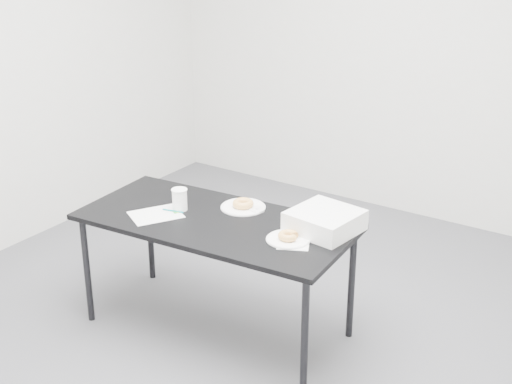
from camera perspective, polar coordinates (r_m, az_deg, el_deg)
The scene contains 15 objects.
floor at distance 4.31m, azimuth -0.18°, elevation -10.06°, with size 4.00×4.00×0.00m, color #47474C.
wall_back at distance 5.51m, azimuth 11.68°, elevation 11.78°, with size 4.00×0.02×2.70m, color silver.
wall_left at distance 5.13m, azimuth -19.45°, elevation 10.26°, with size 0.02×4.00×2.70m, color silver.
table at distance 3.93m, azimuth -3.26°, elevation -2.91°, with size 1.55×0.81×0.69m.
scorecard at distance 4.00m, azimuth -8.03°, elevation -1.80°, with size 0.21×0.27×0.00m, color white.
logo_patch at distance 4.02m, azimuth -6.34°, elevation -1.55°, with size 0.04×0.04×0.00m, color green.
pen at distance 4.02m, azimuth -6.66°, elevation -1.51°, with size 0.01×0.01×0.13m, color #0B7781.
napkin at distance 3.63m, azimuth 3.01°, elevation -4.12°, with size 0.16×0.16×0.00m, color white.
plate_near at distance 3.66m, azimuth 2.59°, elevation -3.80°, with size 0.23×0.23×0.01m, color white.
donut_near at distance 3.65m, azimuth 2.60°, elevation -3.50°, with size 0.11×0.11×0.04m, color #E19447.
plate_far at distance 4.05m, azimuth -1.04°, elevation -1.23°, with size 0.26×0.26×0.01m, color white.
donut_far at distance 4.04m, azimuth -1.04°, elevation -0.92°, with size 0.12×0.12×0.04m, color #E19447.
coffee_cup at distance 4.02m, azimuth -6.13°, elevation -0.59°, with size 0.08×0.08×0.13m, color white.
cup_lid at distance 4.01m, azimuth 0.08°, elevation -1.43°, with size 0.09×0.09×0.01m, color silver.
bakery_box at distance 3.76m, azimuth 5.53°, elevation -2.32°, with size 0.33×0.33×0.11m, color white.
Camera 1 is at (2.03, -3.03, 2.29)m, focal length 50.00 mm.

